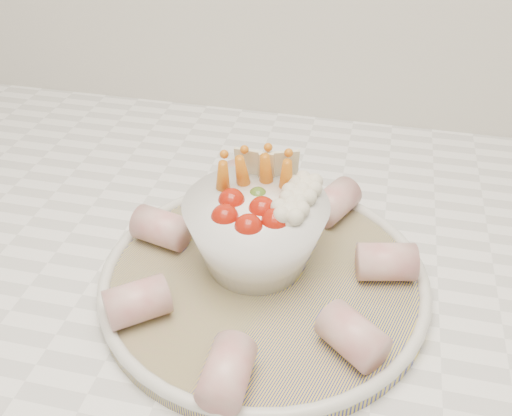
# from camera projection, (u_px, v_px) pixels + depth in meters

# --- Properties ---
(serving_platter) EXTENTS (0.39, 0.39, 0.02)m
(serving_platter) POSITION_uv_depth(u_px,v_px,m) (264.00, 279.00, 0.56)
(serving_platter) COLOR navy
(serving_platter) RESTS_ON kitchen_counter
(veggie_bowl) EXTENTS (0.14, 0.14, 0.11)m
(veggie_bowl) POSITION_uv_depth(u_px,v_px,m) (257.00, 229.00, 0.55)
(veggie_bowl) COLOR white
(veggie_bowl) RESTS_ON serving_platter
(cured_meat_rolls) EXTENTS (0.29, 0.31, 0.04)m
(cured_meat_rolls) POSITION_uv_depth(u_px,v_px,m) (263.00, 261.00, 0.55)
(cured_meat_rolls) COLOR #B55253
(cured_meat_rolls) RESTS_ON serving_platter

